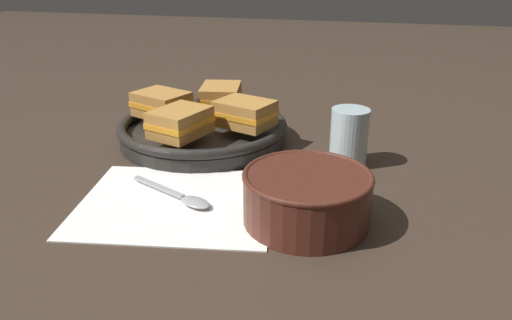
% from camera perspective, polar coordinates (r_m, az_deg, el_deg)
% --- Properties ---
extents(ground_plane, '(4.00, 4.00, 0.00)m').
position_cam_1_polar(ground_plane, '(0.76, -2.47, -3.50)').
color(ground_plane, '#382B21').
extents(napkin, '(0.31, 0.27, 0.00)m').
position_cam_1_polar(napkin, '(0.73, -9.04, -4.73)').
color(napkin, white).
rests_on(napkin, ground_plane).
extents(soup_bowl, '(0.17, 0.17, 0.07)m').
position_cam_1_polar(soup_bowl, '(0.66, 5.84, -3.96)').
color(soup_bowl, '#4C2319').
rests_on(soup_bowl, ground_plane).
extents(spoon, '(0.15, 0.08, 0.01)m').
position_cam_1_polar(spoon, '(0.73, -8.14, -4.30)').
color(spoon, '#9E9EA3').
rests_on(spoon, napkin).
extents(skillet, '(0.32, 0.32, 0.04)m').
position_cam_1_polar(skillet, '(0.95, -6.07, 3.36)').
color(skillet, black).
rests_on(skillet, ground_plane).
extents(sandwich_near_left, '(0.12, 0.11, 0.05)m').
position_cam_1_polar(sandwich_near_left, '(0.90, -1.27, 5.36)').
color(sandwich_near_left, '#B27A38').
rests_on(sandwich_near_left, skillet).
extents(sandwich_near_right, '(0.09, 0.11, 0.05)m').
position_cam_1_polar(sandwich_near_right, '(1.01, -4.05, 7.22)').
color(sandwich_near_right, '#B27A38').
rests_on(sandwich_near_right, skillet).
extents(sandwich_far_left, '(0.12, 0.11, 0.05)m').
position_cam_1_polar(sandwich_far_left, '(0.98, -10.73, 6.31)').
color(sandwich_far_left, '#B27A38').
rests_on(sandwich_far_left, skillet).
extents(sandwich_far_right, '(0.10, 0.12, 0.05)m').
position_cam_1_polar(sandwich_far_right, '(0.87, -8.66, 4.29)').
color(sandwich_far_right, '#B27A38').
rests_on(sandwich_far_right, skillet).
extents(drinking_glass, '(0.06, 0.06, 0.10)m').
position_cam_1_polar(drinking_glass, '(0.85, 10.59, 2.58)').
color(drinking_glass, silver).
rests_on(drinking_glass, ground_plane).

